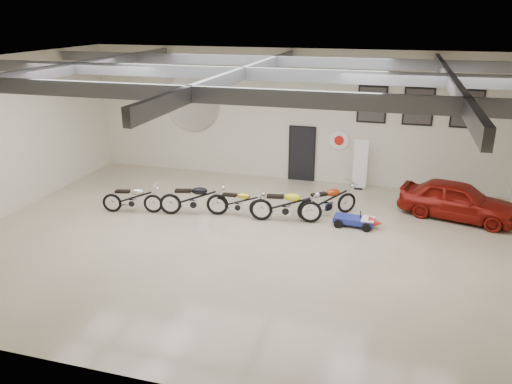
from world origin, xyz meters
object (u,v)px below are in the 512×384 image
(motorcycle_yellow, at_px, (286,204))
(motorcycle_gold, at_px, (238,202))
(motorcycle_silver, at_px, (132,198))
(banner_stand, at_px, (360,165))
(go_kart, at_px, (358,219))
(motorcycle_black, at_px, (194,198))
(motorcycle_red, at_px, (327,200))
(vintage_car, at_px, (457,200))

(motorcycle_yellow, bearing_deg, motorcycle_gold, 171.12)
(motorcycle_silver, distance_m, motorcycle_gold, 3.50)
(banner_stand, bearing_deg, go_kart, -83.09)
(motorcycle_black, relative_size, go_kart, 1.45)
(banner_stand, relative_size, motorcycle_yellow, 0.86)
(banner_stand, height_order, motorcycle_black, banner_stand)
(motorcycle_gold, bearing_deg, banner_stand, 42.89)
(motorcycle_silver, xyz_separation_m, motorcycle_black, (2.01, 0.38, 0.06))
(motorcycle_silver, bearing_deg, motorcycle_red, -0.04)
(motorcycle_yellow, bearing_deg, banner_stand, 53.79)
(motorcycle_black, height_order, motorcycle_red, motorcycle_black)
(banner_stand, xyz_separation_m, motorcycle_silver, (-6.96, -4.38, -0.44))
(motorcycle_red, bearing_deg, motorcycle_yellow, 173.87)
(motorcycle_red, bearing_deg, vintage_car, -25.47)
(motorcycle_red, xyz_separation_m, go_kart, (1.05, -0.59, -0.28))
(banner_stand, height_order, motorcycle_gold, banner_stand)
(motorcycle_gold, bearing_deg, motorcycle_black, -173.48)
(motorcycle_silver, xyz_separation_m, motorcycle_gold, (3.45, 0.64, -0.01))
(motorcycle_yellow, bearing_deg, motorcycle_silver, 178.54)
(motorcycle_red, bearing_deg, banner_stand, 36.03)
(motorcycle_red, xyz_separation_m, vintage_car, (4.00, 1.00, 0.06))
(motorcycle_gold, distance_m, motorcycle_red, 2.86)
(go_kart, bearing_deg, motorcycle_red, 154.68)
(motorcycle_black, relative_size, motorcycle_gold, 1.15)
(motorcycle_red, distance_m, vintage_car, 4.12)
(banner_stand, bearing_deg, motorcycle_black, -138.70)
(banner_stand, relative_size, motorcycle_gold, 0.99)
(vintage_car, bearing_deg, motorcycle_red, 118.75)
(motorcycle_black, xyz_separation_m, vintage_car, (8.18, 2.04, 0.04))
(motorcycle_yellow, height_order, go_kart, motorcycle_yellow)
(motorcycle_gold, relative_size, vintage_car, 0.53)
(vintage_car, bearing_deg, go_kart, 132.97)
(motorcycle_silver, relative_size, motorcycle_red, 0.92)
(go_kart, distance_m, vintage_car, 3.37)
(motorcycle_gold, height_order, motorcycle_yellow, motorcycle_yellow)
(motorcycle_yellow, xyz_separation_m, motorcycle_red, (1.19, 0.78, -0.02))
(motorcycle_red, bearing_deg, motorcycle_black, 154.44)
(motorcycle_black, xyz_separation_m, motorcycle_red, (4.19, 1.04, -0.02))
(go_kart, relative_size, vintage_car, 0.42)
(motorcycle_silver, relative_size, go_kart, 1.30)
(motorcycle_yellow, height_order, motorcycle_red, motorcycle_yellow)
(vintage_car, bearing_deg, motorcycle_gold, 119.45)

